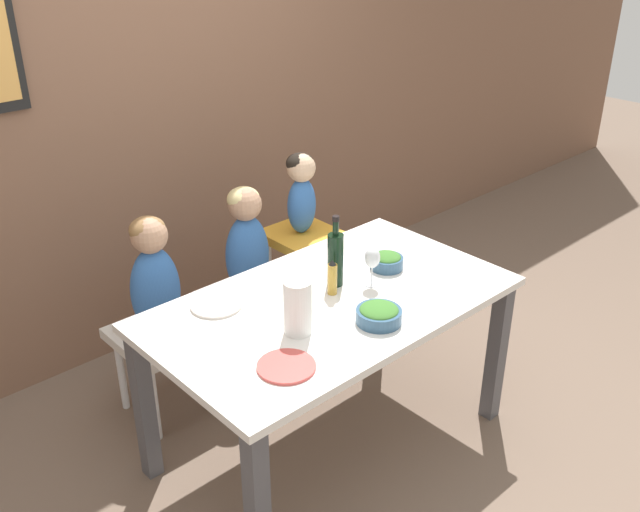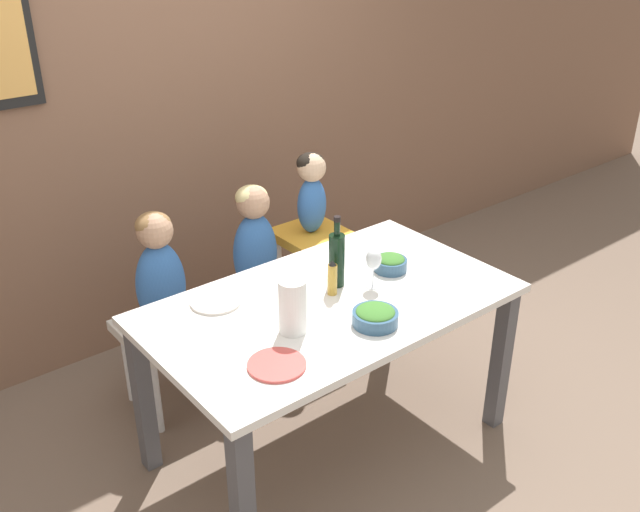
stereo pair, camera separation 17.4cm
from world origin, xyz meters
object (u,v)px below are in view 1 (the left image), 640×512
at_px(paper_towel_roll, 298,307).
at_px(salad_bowl_small, 387,261).
at_px(dinner_plate_front_left, 286,366).
at_px(wine_bottle, 335,258).
at_px(salad_bowl_large, 379,314).
at_px(person_baby_right, 301,187).
at_px(chair_far_left, 162,343).
at_px(person_child_center, 247,240).
at_px(chair_far_center, 250,305).
at_px(chair_right_highchair, 302,256).
at_px(dinner_plate_back_left, 216,305).
at_px(wine_glass_near, 372,259).
at_px(person_child_left, 154,274).

xyz_separation_m(paper_towel_roll, salad_bowl_small, (0.64, 0.13, -0.07)).
bearing_deg(dinner_plate_front_left, paper_towel_roll, 38.88).
relative_size(wine_bottle, salad_bowl_large, 1.77).
relative_size(person_baby_right, salad_bowl_small, 2.89).
xyz_separation_m(chair_far_left, person_child_center, (0.52, 0.00, 0.37)).
distance_m(person_child_center, salad_bowl_large, 0.98).
height_order(chair_far_center, person_baby_right, person_baby_right).
relative_size(chair_right_highchair, dinner_plate_back_left, 3.21).
height_order(wine_bottle, salad_bowl_large, wine_bottle).
xyz_separation_m(paper_towel_roll, dinner_plate_front_left, (-0.19, -0.15, -0.11)).
distance_m(salad_bowl_large, dinner_plate_back_left, 0.67).
bearing_deg(wine_glass_near, chair_far_center, 98.62).
xyz_separation_m(chair_far_left, dinner_plate_front_left, (-0.03, -0.96, 0.39)).
relative_size(chair_far_center, person_child_center, 0.79).
bearing_deg(wine_bottle, chair_far_center, 90.14).
xyz_separation_m(wine_glass_near, salad_bowl_large, (-0.20, -0.23, -0.09)).
distance_m(person_child_center, dinner_plate_back_left, 0.66).
bearing_deg(person_baby_right, chair_right_highchair, -90.00).
height_order(person_child_left, salad_bowl_large, person_child_left).
bearing_deg(salad_bowl_small, paper_towel_roll, -168.57).
height_order(chair_right_highchair, dinner_plate_back_left, dinner_plate_back_left).
distance_m(wine_bottle, salad_bowl_large, 0.36).
distance_m(chair_right_highchair, salad_bowl_large, 1.10).
relative_size(chair_far_center, wine_glass_near, 2.53).
height_order(wine_bottle, dinner_plate_front_left, wine_bottle).
bearing_deg(chair_far_left, person_child_center, 0.12).
xyz_separation_m(chair_right_highchair, dinner_plate_front_left, (-0.92, -0.96, 0.23)).
xyz_separation_m(person_child_left, wine_bottle, (0.53, -0.63, 0.14)).
distance_m(paper_towel_roll, dinner_plate_back_left, 0.41).
bearing_deg(dinner_plate_front_left, wine_bottle, 30.66).
relative_size(paper_towel_roll, dinner_plate_back_left, 1.04).
height_order(person_child_left, wine_glass_near, person_child_left).
xyz_separation_m(wine_bottle, salad_bowl_small, (0.28, -0.05, -0.09)).
xyz_separation_m(salad_bowl_large, salad_bowl_small, (0.36, 0.29, 0.00)).
distance_m(chair_far_left, dinner_plate_back_left, 0.59).
relative_size(paper_towel_roll, dinner_plate_front_left, 1.04).
xyz_separation_m(wine_bottle, dinner_plate_front_left, (-0.55, -0.33, -0.12)).
bearing_deg(person_baby_right, person_child_left, -179.97).
distance_m(person_baby_right, paper_towel_roll, 1.09).
bearing_deg(wine_glass_near, person_baby_right, 71.47).
height_order(chair_far_center, salad_bowl_large, salad_bowl_large).
distance_m(chair_right_highchair, person_child_center, 0.42).
distance_m(chair_far_center, chair_right_highchair, 0.40).
relative_size(chair_right_highchair, wine_bottle, 2.13).
xyz_separation_m(chair_far_center, salad_bowl_small, (0.28, -0.68, 0.42)).
height_order(person_child_left, wine_bottle, wine_bottle).
distance_m(person_child_left, dinner_plate_front_left, 0.96).
distance_m(salad_bowl_large, dinner_plate_front_left, 0.47).
xyz_separation_m(person_child_left, person_child_center, (0.52, 0.00, 0.00)).
distance_m(wine_glass_near, salad_bowl_large, 0.32).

